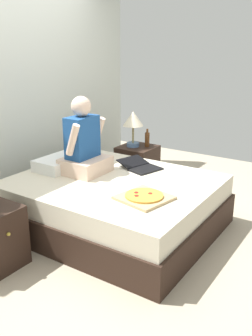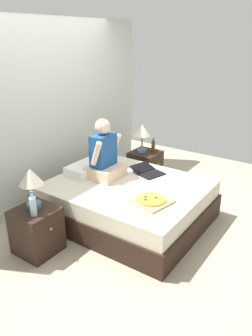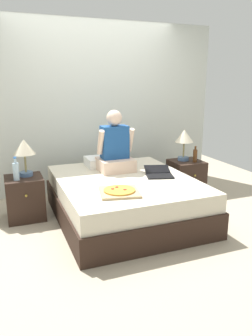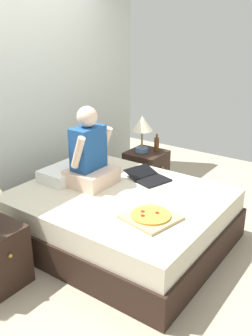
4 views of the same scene
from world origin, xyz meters
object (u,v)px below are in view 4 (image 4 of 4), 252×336
object	(u,v)px
bed	(121,217)
person_seated	(90,156)
laptop	(149,178)
pizza_box	(151,217)
lamp_on_right_nightstand	(142,126)
nightstand_right	(146,171)
beer_bottle	(157,144)

from	to	relation	value
bed	person_seated	size ratio (longest dim) A/B	2.46
laptop	pizza_box	bearing A→B (deg)	-146.84
laptop	lamp_on_right_nightstand	bearing A→B (deg)	38.48
person_seated	laptop	bearing A→B (deg)	-45.21
person_seated	lamp_on_right_nightstand	bearing A→B (deg)	5.45
nightstand_right	lamp_on_right_nightstand	distance (m)	0.59
nightstand_right	beer_bottle	world-z (taller)	beer_bottle
bed	beer_bottle	bearing A→B (deg)	15.63
pizza_box	person_seated	bearing A→B (deg)	73.18
bed	nightstand_right	bearing A→B (deg)	21.06
bed	laptop	world-z (taller)	laptop
lamp_on_right_nightstand	person_seated	xyz separation A→B (m)	(-1.09, -0.10, -0.05)
pizza_box	beer_bottle	bearing A→B (deg)	29.70
pizza_box	lamp_on_right_nightstand	bearing A→B (deg)	35.87
nightstand_right	pizza_box	distance (m)	1.69
nightstand_right	beer_bottle	xyz separation A→B (m)	(0.07, -0.10, 0.36)
person_seated	laptop	world-z (taller)	person_seated
lamp_on_right_nightstand	pizza_box	bearing A→B (deg)	-144.13
nightstand_right	laptop	world-z (taller)	laptop
nightstand_right	pizza_box	size ratio (longest dim) A/B	1.11
person_seated	pizza_box	bearing A→B (deg)	-106.82
lamp_on_right_nightstand	pizza_box	distance (m)	1.70
beer_bottle	bed	bearing A→B (deg)	-164.37
bed	person_seated	world-z (taller)	person_seated
beer_bottle	nightstand_right	bearing A→B (deg)	125.01
person_seated	laptop	xyz separation A→B (m)	(0.42, -0.43, -0.27)
nightstand_right	beer_bottle	bearing A→B (deg)	-54.99
beer_bottle	person_seated	bearing A→B (deg)	177.79
lamp_on_right_nightstand	laptop	size ratio (longest dim) A/B	0.92
laptop	bed	bearing A→B (deg)	174.41
lamp_on_right_nightstand	beer_bottle	world-z (taller)	lamp_on_right_nightstand
bed	beer_bottle	xyz separation A→B (m)	(1.21, 0.34, 0.37)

